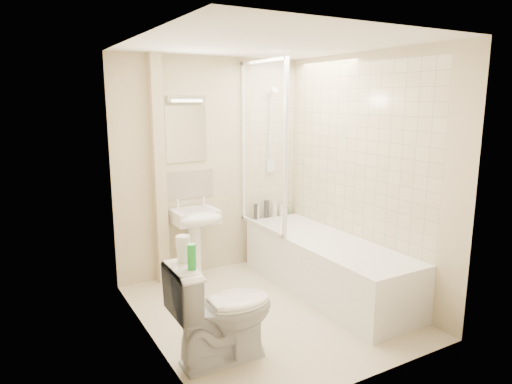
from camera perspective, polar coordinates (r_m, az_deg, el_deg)
floor at (r=4.42m, az=1.58°, el=-14.60°), size 2.50×2.50×0.00m
wall_back at (r=5.13m, az=-5.63°, el=3.12°), size 2.20×0.02×2.40m
wall_left at (r=3.60m, az=-13.44°, el=-0.77°), size 0.02×2.50×2.40m
wall_right at (r=4.70m, az=13.21°, el=2.08°), size 0.02×2.50×2.40m
ceiling at (r=3.99m, az=1.78°, el=18.04°), size 2.20×2.50×0.02m
tile_back at (r=5.44m, az=1.63°, el=6.04°), size 0.70×0.01×1.75m
tile_right at (r=4.73m, az=12.40°, el=4.94°), size 0.01×2.10×1.75m
pipe_boxing at (r=4.86m, az=-12.03°, el=2.44°), size 0.12×0.12×2.40m
splashback at (r=5.04m, az=-8.54°, el=0.93°), size 0.60×0.02×0.30m
mirror at (r=4.97m, az=-8.73°, el=7.17°), size 0.46×0.01×0.60m
strip_light at (r=4.93m, az=-8.76°, el=11.45°), size 0.42×0.07×0.07m
bathtub at (r=4.78m, az=8.76°, el=-8.89°), size 0.70×2.10×0.55m
shower_screen at (r=4.88m, az=0.81°, el=5.70°), size 0.04×0.92×1.80m
shower_fixture at (r=5.39m, az=1.87°, el=7.27°), size 0.10×0.16×0.99m
pedestal_sink at (r=4.93m, az=-7.44°, el=-4.06°), size 0.47×0.45×0.90m
bottle_black_a at (r=5.40m, az=-0.01°, el=-2.46°), size 0.06×0.06×0.18m
bottle_white_a at (r=5.40m, az=0.10°, el=-2.53°), size 0.06×0.06×0.17m
bottle_black_b at (r=5.47m, az=1.33°, el=-2.14°), size 0.06×0.06×0.21m
bottle_cream at (r=5.52m, az=2.30°, el=-2.12°), size 0.07×0.07×0.19m
bottle_white_b at (r=5.59m, az=3.24°, el=-2.26°), size 0.06×0.06×0.13m
bottle_green at (r=5.63m, az=3.78°, el=-2.36°), size 0.06×0.06×0.09m
toilet at (r=3.53m, az=-4.19°, el=-14.50°), size 0.46×0.80×0.80m
toilet_roll_lower at (r=3.34m, az=-8.96°, el=-7.67°), size 0.10×0.10×0.11m
toilet_roll_upper at (r=3.28m, az=-9.13°, el=-6.19°), size 0.10×0.10×0.09m
green_bottle at (r=3.17m, az=-8.04°, el=-8.03°), size 0.06×0.06×0.18m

